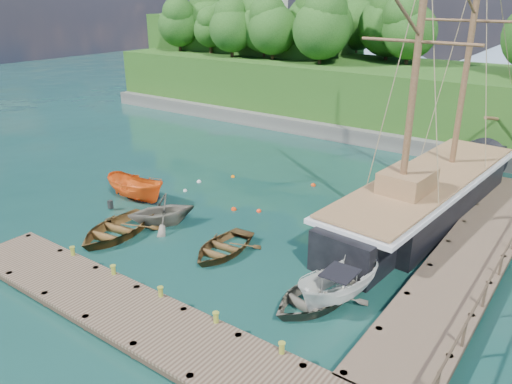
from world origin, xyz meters
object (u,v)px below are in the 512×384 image
(rowboat_3, at_px, (315,303))
(motorboat_orange, at_px, (137,200))
(rowboat_0, at_px, (116,236))
(schooner, at_px, (425,199))
(rowboat_2, at_px, (223,253))
(cabin_boat_white, at_px, (338,302))
(rowboat_1, at_px, (163,225))

(rowboat_3, xyz_separation_m, motorboat_orange, (-14.96, 3.32, 0.00))
(rowboat_0, distance_m, schooner, 17.93)
(rowboat_0, relative_size, motorboat_orange, 1.07)
(rowboat_3, height_order, motorboat_orange, motorboat_orange)
(rowboat_0, height_order, motorboat_orange, motorboat_orange)
(rowboat_0, xyz_separation_m, rowboat_2, (5.96, 1.92, 0.00))
(rowboat_2, height_order, cabin_boat_white, cabin_boat_white)
(schooner, bearing_deg, rowboat_3, -88.58)
(rowboat_3, bearing_deg, cabin_boat_white, 54.17)
(rowboat_1, bearing_deg, cabin_boat_white, 27.84)
(rowboat_1, relative_size, cabin_boat_white, 0.81)
(rowboat_1, bearing_deg, rowboat_3, 24.04)
(rowboat_2, xyz_separation_m, rowboat_3, (6.04, -1.12, 0.00))
(rowboat_0, bearing_deg, motorboat_orange, 117.50)
(rowboat_3, bearing_deg, rowboat_2, -177.81)
(rowboat_3, bearing_deg, rowboat_0, -163.48)
(rowboat_3, relative_size, cabin_boat_white, 1.01)
(rowboat_3, height_order, cabin_boat_white, cabin_boat_white)
(schooner, bearing_deg, cabin_boat_white, -84.88)
(rowboat_3, bearing_deg, motorboat_orange, -179.82)
(motorboat_orange, bearing_deg, rowboat_1, -113.48)
(cabin_boat_white, bearing_deg, rowboat_1, -172.10)
(rowboat_0, relative_size, rowboat_3, 1.06)
(rowboat_0, distance_m, rowboat_3, 12.02)
(rowboat_2, relative_size, motorboat_orange, 0.91)
(motorboat_orange, height_order, cabin_boat_white, cabin_boat_white)
(rowboat_0, relative_size, cabin_boat_white, 1.07)
(rowboat_2, height_order, rowboat_3, rowboat_3)
(rowboat_2, distance_m, rowboat_3, 6.14)
(rowboat_1, distance_m, motorboat_orange, 4.33)
(rowboat_0, xyz_separation_m, rowboat_3, (11.99, 0.80, 0.00))
(rowboat_0, bearing_deg, rowboat_2, 9.64)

